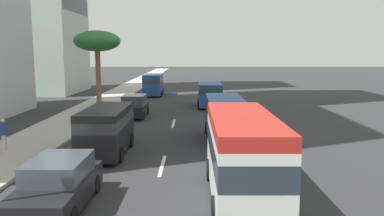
{
  "coord_description": "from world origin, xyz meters",
  "views": [
    {
      "loc": [
        -2.94,
        -1.36,
        5.07
      ],
      "look_at": [
        19.06,
        -1.34,
        1.84
      ],
      "focal_mm": 35.74,
      "sensor_mm": 36.0,
      "label": 1
    }
  ],
  "objects_px": {
    "car_fifth": "(58,185)",
    "car_second": "(134,107)",
    "van_sixth": "(107,128)",
    "palm_tree": "(97,42)",
    "van_third": "(224,115)",
    "van_lead": "(153,84)",
    "van_seventh": "(210,93)",
    "minibus_fourth": "(242,153)",
    "pedestrian_near_lamp": "(4,133)"
  },
  "relations": [
    {
      "from": "car_fifth",
      "to": "car_second",
      "type": "bearing_deg",
      "value": -179.31
    },
    {
      "from": "van_sixth",
      "to": "palm_tree",
      "type": "bearing_deg",
      "value": -165.12
    },
    {
      "from": "van_third",
      "to": "palm_tree",
      "type": "relative_size",
      "value": 0.72
    },
    {
      "from": "car_second",
      "to": "palm_tree",
      "type": "xyz_separation_m",
      "value": [
        5.46,
        4.1,
        5.16
      ]
    },
    {
      "from": "van_third",
      "to": "van_sixth",
      "type": "distance_m",
      "value": 6.99
    },
    {
      "from": "van_lead",
      "to": "van_seventh",
      "type": "relative_size",
      "value": 0.93
    },
    {
      "from": "minibus_fourth",
      "to": "car_second",
      "type": "bearing_deg",
      "value": 20.26
    },
    {
      "from": "van_lead",
      "to": "van_seventh",
      "type": "xyz_separation_m",
      "value": [
        -9.06,
        -6.18,
        -0.14
      ]
    },
    {
      "from": "van_lead",
      "to": "minibus_fourth",
      "type": "xyz_separation_m",
      "value": [
        -31.7,
        -6.29,
        0.19
      ]
    },
    {
      "from": "van_seventh",
      "to": "car_second",
      "type": "bearing_deg",
      "value": 131.72
    },
    {
      "from": "van_sixth",
      "to": "van_seventh",
      "type": "relative_size",
      "value": 1.01
    },
    {
      "from": "car_second",
      "to": "van_third",
      "type": "relative_size",
      "value": 0.87
    },
    {
      "from": "minibus_fourth",
      "to": "palm_tree",
      "type": "xyz_separation_m",
      "value": [
        22.57,
        10.42,
        4.34
      ]
    },
    {
      "from": "van_seventh",
      "to": "palm_tree",
      "type": "height_order",
      "value": "palm_tree"
    },
    {
      "from": "car_second",
      "to": "palm_tree",
      "type": "bearing_deg",
      "value": -143.06
    },
    {
      "from": "car_fifth",
      "to": "van_sixth",
      "type": "xyz_separation_m",
      "value": [
        6.72,
        -0.1,
        0.57
      ]
    },
    {
      "from": "car_second",
      "to": "car_fifth",
      "type": "bearing_deg",
      "value": 0.69
    },
    {
      "from": "van_sixth",
      "to": "pedestrian_near_lamp",
      "type": "height_order",
      "value": "van_sixth"
    },
    {
      "from": "car_second",
      "to": "van_third",
      "type": "bearing_deg",
      "value": 39.41
    },
    {
      "from": "van_lead",
      "to": "pedestrian_near_lamp",
      "type": "relative_size",
      "value": 2.83
    },
    {
      "from": "car_second",
      "to": "van_seventh",
      "type": "relative_size",
      "value": 0.87
    },
    {
      "from": "van_third",
      "to": "pedestrian_near_lamp",
      "type": "bearing_deg",
      "value": 105.89
    },
    {
      "from": "van_seventh",
      "to": "minibus_fourth",
      "type": "bearing_deg",
      "value": -179.72
    },
    {
      "from": "car_second",
      "to": "van_seventh",
      "type": "bearing_deg",
      "value": 131.72
    },
    {
      "from": "minibus_fourth",
      "to": "van_sixth",
      "type": "height_order",
      "value": "minibus_fourth"
    },
    {
      "from": "minibus_fourth",
      "to": "van_third",
      "type": "bearing_deg",
      "value": -0.99
    },
    {
      "from": "van_third",
      "to": "minibus_fourth",
      "type": "bearing_deg",
      "value": 179.01
    },
    {
      "from": "van_seventh",
      "to": "pedestrian_near_lamp",
      "type": "distance_m",
      "value": 20.0
    },
    {
      "from": "van_lead",
      "to": "minibus_fourth",
      "type": "height_order",
      "value": "minibus_fourth"
    },
    {
      "from": "van_sixth",
      "to": "pedestrian_near_lamp",
      "type": "bearing_deg",
      "value": -90.93
    },
    {
      "from": "van_lead",
      "to": "minibus_fourth",
      "type": "relative_size",
      "value": 0.68
    },
    {
      "from": "van_lead",
      "to": "palm_tree",
      "type": "distance_m",
      "value": 11.0
    },
    {
      "from": "minibus_fourth",
      "to": "van_sixth",
      "type": "relative_size",
      "value": 1.35
    },
    {
      "from": "minibus_fourth",
      "to": "van_sixth",
      "type": "xyz_separation_m",
      "value": [
        5.92,
        5.99,
        -0.28
      ]
    },
    {
      "from": "van_sixth",
      "to": "palm_tree",
      "type": "xyz_separation_m",
      "value": [
        16.65,
        4.42,
        4.62
      ]
    },
    {
      "from": "palm_tree",
      "to": "van_seventh",
      "type": "bearing_deg",
      "value": -89.59
    },
    {
      "from": "car_second",
      "to": "minibus_fourth",
      "type": "distance_m",
      "value": 18.26
    },
    {
      "from": "car_second",
      "to": "van_sixth",
      "type": "xyz_separation_m",
      "value": [
        -11.2,
        -0.32,
        0.53
      ]
    },
    {
      "from": "minibus_fourth",
      "to": "van_seventh",
      "type": "bearing_deg",
      "value": 0.28
    },
    {
      "from": "van_lead",
      "to": "van_third",
      "type": "distance_m",
      "value": 23.38
    },
    {
      "from": "minibus_fourth",
      "to": "pedestrian_near_lamp",
      "type": "xyz_separation_m",
      "value": [
        6.0,
        11.2,
        -0.58
      ]
    },
    {
      "from": "van_lead",
      "to": "van_seventh",
      "type": "height_order",
      "value": "van_lead"
    },
    {
      "from": "car_second",
      "to": "van_sixth",
      "type": "height_order",
      "value": "van_sixth"
    },
    {
      "from": "van_third",
      "to": "van_seventh",
      "type": "relative_size",
      "value": 1.0
    },
    {
      "from": "van_sixth",
      "to": "pedestrian_near_lamp",
      "type": "distance_m",
      "value": 5.21
    },
    {
      "from": "van_sixth",
      "to": "palm_tree",
      "type": "height_order",
      "value": "palm_tree"
    },
    {
      "from": "car_fifth",
      "to": "pedestrian_near_lamp",
      "type": "bearing_deg",
      "value": -143.17
    },
    {
      "from": "pedestrian_near_lamp",
      "to": "minibus_fourth",
      "type": "bearing_deg",
      "value": -80.62
    },
    {
      "from": "van_sixth",
      "to": "van_seventh",
      "type": "xyz_separation_m",
      "value": [
        16.73,
        -5.88,
        -0.05
      ]
    },
    {
      "from": "van_lead",
      "to": "car_second",
      "type": "xyz_separation_m",
      "value": [
        -14.59,
        0.02,
        -0.62
      ]
    }
  ]
}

